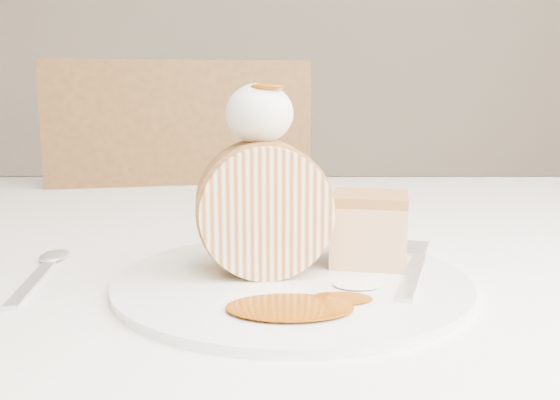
{
  "coord_description": "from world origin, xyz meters",
  "views": [
    {
      "loc": [
        0.03,
        -0.53,
        0.91
      ],
      "look_at": [
        0.03,
        -0.01,
        0.82
      ],
      "focal_mm": 40.0,
      "sensor_mm": 36.0,
      "label": 1
    }
  ],
  "objects": [
    {
      "name": "roulade_slice",
      "position": [
        0.01,
        -0.01,
        0.81
      ],
      "size": [
        0.12,
        0.07,
        0.11
      ],
      "primitive_type": "cylinder",
      "rotation": [
        1.57,
        0.0,
        0.13
      ],
      "color": "#FFE5B1",
      "rests_on": "plate"
    },
    {
      "name": "caramel_drizzle",
      "position": [
        0.02,
        -0.01,
        0.92
      ],
      "size": [
        0.03,
        0.02,
        0.01
      ],
      "primitive_type": "ellipsoid",
      "color": "#833B05",
      "rests_on": "whipped_cream"
    },
    {
      "name": "whipped_cream",
      "position": [
        0.01,
        -0.0,
        0.89
      ],
      "size": [
        0.06,
        0.06,
        0.05
      ],
      "primitive_type": "ellipsoid",
      "color": "white",
      "rests_on": "roulade_slice"
    },
    {
      "name": "table",
      "position": [
        0.0,
        0.2,
        0.66
      ],
      "size": [
        1.4,
        0.9,
        0.75
      ],
      "color": "white",
      "rests_on": "ground"
    },
    {
      "name": "chair_far",
      "position": [
        -0.17,
        0.66,
        0.55
      ],
      "size": [
        0.54,
        0.54,
        0.96
      ],
      "rotation": [
        0.0,
        0.0,
        3.35
      ],
      "color": "brown",
      "rests_on": "ground"
    },
    {
      "name": "caramel_pool",
      "position": [
        0.03,
        -0.1,
        0.76
      ],
      "size": [
        0.1,
        0.08,
        0.0
      ],
      "primitive_type": null,
      "rotation": [
        0.0,
        0.0,
        -0.18
      ],
      "color": "#833B05",
      "rests_on": "plate"
    },
    {
      "name": "fork",
      "position": [
        0.14,
        -0.03,
        0.76
      ],
      "size": [
        0.08,
        0.18,
        0.0
      ],
      "primitive_type": "cube",
      "rotation": [
        0.0,
        0.0,
        -0.31
      ],
      "color": "silver",
      "rests_on": "plate"
    },
    {
      "name": "cake_chunk",
      "position": [
        0.11,
        0.02,
        0.79
      ],
      "size": [
        0.08,
        0.07,
        0.06
      ],
      "primitive_type": "cube",
      "rotation": [
        0.0,
        0.0,
        -0.18
      ],
      "color": "#B17842",
      "rests_on": "plate"
    },
    {
      "name": "spoon",
      "position": [
        -0.18,
        -0.02,
        0.75
      ],
      "size": [
        0.04,
        0.16,
        0.0
      ],
      "primitive_type": "cube",
      "rotation": [
        0.0,
        0.0,
        0.12
      ],
      "color": "silver",
      "rests_on": "table"
    },
    {
      "name": "plate",
      "position": [
        0.04,
        -0.02,
        0.75
      ],
      "size": [
        0.35,
        0.35,
        0.01
      ],
      "primitive_type": "cylinder",
      "rotation": [
        0.0,
        0.0,
        -0.18
      ],
      "color": "white",
      "rests_on": "table"
    }
  ]
}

